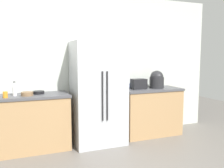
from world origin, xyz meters
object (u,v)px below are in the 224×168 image
(bowl_a, at_px, (39,92))
(cup_b, at_px, (127,86))
(toaster, at_px, (139,84))
(bottle_a, at_px, (15,91))
(refrigerator, at_px, (98,93))
(bowl_b, at_px, (27,94))
(cup_a, at_px, (5,95))
(rice_cooker, at_px, (157,80))

(bowl_a, bearing_deg, cup_b, 3.19)
(toaster, bearing_deg, bottle_a, -179.82)
(refrigerator, xyz_separation_m, cup_b, (0.67, 0.23, 0.07))
(bottle_a, distance_m, bowl_b, 0.20)
(bottle_a, xyz_separation_m, cup_b, (2.03, 0.18, -0.04))
(cup_a, bearing_deg, bowl_a, 23.78)
(refrigerator, distance_m, cup_b, 0.71)
(bowl_a, bearing_deg, refrigerator, -7.70)
(cup_b, height_order, bowl_a, cup_b)
(rice_cooker, relative_size, bowl_a, 1.84)
(bottle_a, height_order, bowl_a, bottle_a)
(bowl_b, bearing_deg, rice_cooker, 1.15)
(bowl_b, bearing_deg, bottle_a, 164.22)
(refrigerator, relative_size, cup_a, 18.96)
(refrigerator, relative_size, toaster, 6.40)
(bottle_a, xyz_separation_m, bowl_a, (0.36, 0.09, -0.06))
(bowl_a, bearing_deg, bottle_a, -166.81)
(toaster, distance_m, cup_a, 2.31)
(bottle_a, distance_m, cup_a, 0.19)
(rice_cooker, relative_size, cup_a, 3.64)
(cup_b, xyz_separation_m, bowl_b, (-1.85, -0.23, -0.02))
(bottle_a, relative_size, bowl_a, 1.23)
(cup_a, height_order, bowl_b, cup_a)
(bowl_a, bearing_deg, bowl_b, -143.24)
(cup_b, bearing_deg, cup_a, -171.81)
(rice_cooker, xyz_separation_m, bowl_b, (-2.39, -0.05, -0.13))
(bowl_b, bearing_deg, cup_a, -165.39)
(refrigerator, xyz_separation_m, rice_cooker, (1.21, 0.05, 0.18))
(refrigerator, height_order, cup_a, refrigerator)
(cup_a, bearing_deg, bowl_b, 14.61)
(toaster, bearing_deg, bowl_a, 177.52)
(bottle_a, height_order, cup_b, bottle_a)
(refrigerator, relative_size, cup_b, 18.92)
(refrigerator, relative_size, rice_cooker, 5.22)
(cup_b, height_order, bowl_b, cup_b)
(refrigerator, bearing_deg, cup_a, -176.77)
(toaster, relative_size, cup_b, 2.96)
(cup_a, bearing_deg, cup_b, 8.19)
(cup_a, xyz_separation_m, bowl_b, (0.31, 0.08, -0.02))
(bottle_a, bearing_deg, toaster, 0.18)
(rice_cooker, relative_size, cup_b, 3.63)
(toaster, xyz_separation_m, rice_cooker, (0.39, -0.01, 0.06))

